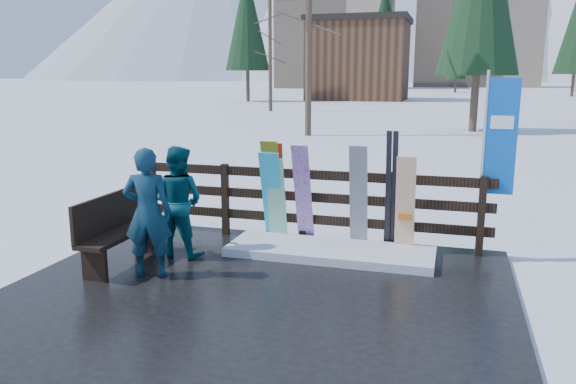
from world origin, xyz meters
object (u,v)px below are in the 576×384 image
(rental_flag, at_px, (496,144))
(person_front, at_px, (148,213))
(snowboard_0, at_px, (272,197))
(snowboard_1, at_px, (276,200))
(snowboard_4, at_px, (358,198))
(bench, at_px, (115,228))
(person_back, at_px, (178,202))
(snowboard_2, at_px, (273,192))
(snowboard_5, at_px, (405,206))
(snowboard_3, at_px, (303,195))

(rental_flag, bearing_deg, person_front, -153.38)
(snowboard_0, xyz_separation_m, snowboard_1, (0.07, 0.00, -0.04))
(snowboard_4, distance_m, rental_flag, 2.04)
(bench, distance_m, person_back, 0.92)
(snowboard_1, distance_m, snowboard_2, 0.14)
(bench, height_order, snowboard_1, snowboard_1)
(snowboard_1, xyz_separation_m, snowboard_4, (1.25, 0.00, 0.11))
(snowboard_5, height_order, person_front, person_front)
(bench, height_order, snowboard_3, snowboard_3)
(snowboard_1, relative_size, snowboard_4, 0.86)
(snowboard_5, relative_size, rental_flag, 0.55)
(snowboard_3, xyz_separation_m, snowboard_5, (1.50, -0.00, -0.06))
(snowboard_2, distance_m, person_front, 2.13)
(snowboard_1, height_order, rental_flag, rental_flag)
(bench, distance_m, snowboard_4, 3.43)
(snowboard_4, bearing_deg, rental_flag, 8.32)
(snowboard_5, xyz_separation_m, person_back, (-3.06, -0.98, 0.08))
(snowboard_1, bearing_deg, person_back, -139.35)
(snowboard_5, bearing_deg, snowboard_0, 180.00)
(bench, relative_size, rental_flag, 0.58)
(snowboard_5, distance_m, rental_flag, 1.50)
(rental_flag, height_order, person_front, rental_flag)
(snowboard_2, xyz_separation_m, person_back, (-1.08, -0.98, -0.01))
(snowboard_0, height_order, snowboard_1, snowboard_0)
(bench, bearing_deg, snowboard_3, 36.43)
(snowboard_1, bearing_deg, person_front, -121.23)
(snowboard_4, bearing_deg, snowboard_2, -180.00)
(snowboard_5, bearing_deg, bench, -156.41)
(rental_flag, bearing_deg, snowboard_4, -171.68)
(snowboard_4, xyz_separation_m, snowboard_5, (0.67, -0.00, -0.07))
(snowboard_3, height_order, person_back, person_back)
(snowboard_2, xyz_separation_m, snowboard_3, (0.48, 0.00, -0.02))
(snowboard_0, bearing_deg, snowboard_3, 0.00)
(snowboard_2, distance_m, snowboard_5, 1.98)
(snowboard_3, distance_m, rental_flag, 2.82)
(snowboard_0, height_order, snowboard_4, snowboard_4)
(person_front, distance_m, person_back, 0.86)
(snowboard_3, bearing_deg, rental_flag, 5.75)
(snowboard_5, bearing_deg, snowboard_4, 180.00)
(snowboard_4, bearing_deg, person_back, -157.71)
(bench, relative_size, snowboard_4, 0.95)
(snowboard_1, relative_size, snowboard_5, 0.95)
(person_front, bearing_deg, snowboard_1, -137.73)
(rental_flag, height_order, person_back, rental_flag)
(snowboard_3, bearing_deg, person_front, -129.80)
(snowboard_3, distance_m, person_front, 2.40)
(rental_flag, bearing_deg, snowboard_1, -175.02)
(snowboard_3, bearing_deg, snowboard_5, -0.00)
(snowboard_5, xyz_separation_m, person_front, (-3.04, -1.84, 0.12))
(snowboard_2, relative_size, person_front, 0.98)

